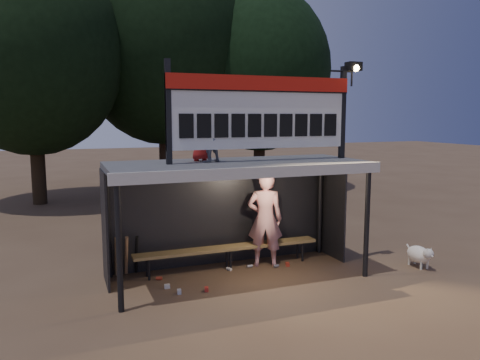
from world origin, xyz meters
name	(u,v)px	position (x,y,z in m)	size (l,w,h in m)	color
ground	(238,277)	(0.00, 0.00, 0.00)	(80.00, 80.00, 0.00)	#4E3827
player	(265,219)	(0.79, 0.44, 1.03)	(0.75, 0.49, 2.05)	white
child_a	(208,137)	(-0.56, 0.12, 2.81)	(0.48, 0.37, 0.98)	slate
child_b	(200,138)	(-0.64, 0.39, 2.77)	(0.44, 0.28, 0.89)	maroon
dugout_shelter	(233,184)	(0.00, 0.24, 1.85)	(5.10, 2.08, 2.32)	#424244
scoreboard_assembly	(265,110)	(0.56, -0.01, 3.32)	(4.10, 0.27, 1.99)	black
bench	(229,248)	(0.00, 0.55, 0.43)	(4.00, 0.35, 0.48)	olive
tree_left	(31,50)	(-4.00, 10.00, 5.51)	(6.46, 6.46, 9.27)	black
tree_mid	(163,45)	(1.00, 11.50, 6.17)	(7.22, 7.22, 10.36)	black
tree_right	(260,70)	(5.00, 10.50, 5.19)	(6.08, 6.08, 8.72)	black
dog	(420,255)	(3.82, -0.84, 0.28)	(0.36, 0.81, 0.49)	white
bats	(126,256)	(-2.08, 0.82, 0.43)	(0.47, 0.32, 0.84)	olive
litter	(222,276)	(-0.33, 0.05, 0.04)	(2.86, 1.08, 0.08)	red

